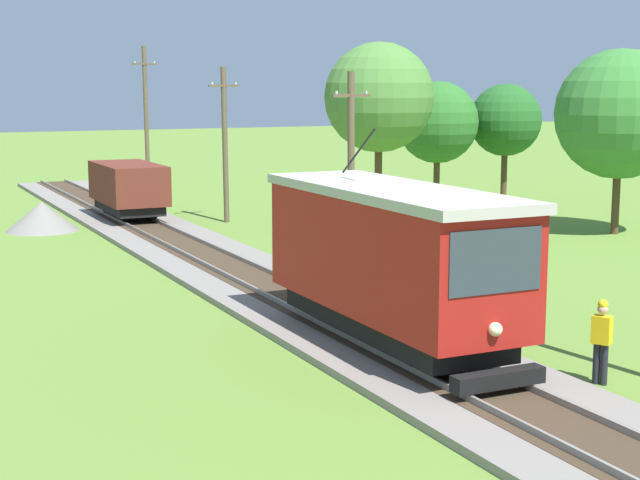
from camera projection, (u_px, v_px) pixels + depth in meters
The scene contains 11 objects.
red_tram at pixel (391, 258), 22.09m from camera, with size 2.60×8.54×4.79m.
freight_car at pixel (128, 188), 43.15m from camera, with size 2.40×5.20×2.31m.
utility_pole_mid at pixel (351, 168), 32.19m from camera, with size 1.40×0.33×6.52m.
utility_pole_far at pixel (225, 143), 43.01m from camera, with size 1.40×0.42×6.87m.
utility_pole_distant at pixel (146, 119), 54.31m from camera, with size 1.40×0.46×8.21m.
gravel_pile at pixel (42, 216), 40.78m from camera, with size 3.02×3.02×1.24m, color gray.
track_worker at pixel (601, 338), 19.80m from camera, with size 0.39×0.45×1.78m.
tree_left_near at pixel (379, 98), 40.28m from camera, with size 4.57×4.57×7.85m.
tree_right_near at pixel (438, 122), 48.65m from camera, with size 4.10×4.10×6.27m.
tree_left_far at pixel (620, 114), 39.27m from camera, with size 5.27×5.27×7.54m.
tree_right_far at pixel (506, 120), 50.41m from camera, with size 3.74×3.74×6.14m.
Camera 1 is at (-10.84, -0.88, 6.08)m, focal length 54.55 mm.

